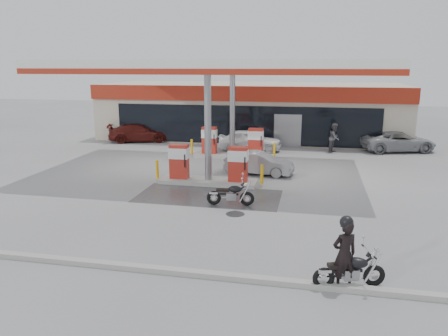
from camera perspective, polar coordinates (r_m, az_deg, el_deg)
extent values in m
plane|color=gray|center=(18.54, -3.52, -3.60)|extent=(90.00, 90.00, 0.00)
cube|color=#4C4C4F|center=(18.42, -2.02, -3.69)|extent=(6.00, 3.00, 0.00)
cylinder|color=#38383A|center=(16.26, 1.47, -6.02)|extent=(0.70, 0.70, 0.01)
cube|color=gray|center=(12.35, -12.26, -12.51)|extent=(28.00, 0.25, 0.15)
cube|color=#BDB59E|center=(33.60, 3.65, 7.54)|extent=(22.00, 8.00, 4.00)
cube|color=black|center=(29.72, 2.52, 5.62)|extent=(18.00, 0.10, 2.60)
cube|color=maroon|center=(29.44, 2.54, 9.66)|extent=(22.00, 0.25, 1.00)
cube|color=navy|center=(29.10, 16.43, 9.09)|extent=(3.50, 0.12, 0.80)
cube|color=gray|center=(29.40, 8.30, 4.82)|extent=(1.80, 0.14, 2.20)
cube|color=silver|center=(22.60, -0.31, 13.11)|extent=(16.00, 10.00, 0.60)
cube|color=maroon|center=(17.79, -3.72, 12.43)|extent=(16.00, 0.12, 0.24)
cube|color=maroon|center=(27.46, 1.90, 12.78)|extent=(16.00, 0.12, 0.24)
cylinder|color=gray|center=(19.87, -2.11, 5.23)|extent=(0.32, 0.32, 5.00)
cylinder|color=gray|center=(25.69, 1.10, 7.09)|extent=(0.32, 0.32, 5.00)
cube|color=#9E9E99|center=(20.38, -2.05, -1.75)|extent=(4.50, 1.30, 0.18)
cube|color=#A7261B|center=(20.54, -5.87, 0.86)|extent=(0.85, 0.48, 1.60)
cube|color=#A7261B|center=(19.88, 1.85, 0.51)|extent=(0.85, 0.48, 1.60)
cube|color=silver|center=(20.45, -5.90, 1.96)|extent=(0.88, 0.52, 0.50)
cube|color=silver|center=(19.80, 1.86, 1.64)|extent=(0.88, 0.52, 0.50)
cylinder|color=#E2A50C|center=(20.99, -8.71, -0.18)|extent=(0.14, 0.14, 0.90)
cylinder|color=#E2A50C|center=(19.83, 4.97, -0.87)|extent=(0.14, 0.14, 0.90)
cube|color=#9E9E99|center=(26.08, 1.08, 1.62)|extent=(4.50, 1.30, 0.18)
cube|color=#A7261B|center=(26.21, -1.93, 3.65)|extent=(0.85, 0.48, 1.60)
cube|color=#A7261B|center=(25.70, 4.16, 3.43)|extent=(0.85, 0.48, 1.60)
cube|color=silver|center=(26.14, -1.93, 4.52)|extent=(0.88, 0.52, 0.50)
cube|color=silver|center=(25.63, 4.18, 4.31)|extent=(0.88, 0.52, 0.50)
cylinder|color=#E2A50C|center=(26.56, -4.23, 2.79)|extent=(0.14, 0.14, 0.90)
cylinder|color=#E2A50C|center=(25.66, 6.58, 2.36)|extent=(0.14, 0.14, 0.90)
torus|color=black|center=(11.79, 19.02, -13.15)|extent=(0.58, 0.30, 0.56)
torus|color=black|center=(11.34, 12.88, -13.85)|extent=(0.58, 0.30, 0.56)
cube|color=gray|center=(11.53, 16.21, -13.16)|extent=(0.43, 0.33, 0.28)
cube|color=black|center=(11.44, 15.57, -12.81)|extent=(0.83, 0.34, 0.08)
ellipsoid|color=black|center=(11.45, 16.98, -11.74)|extent=(0.59, 0.45, 0.26)
cube|color=black|center=(11.31, 14.72, -12.23)|extent=(0.56, 0.37, 0.09)
cylinder|color=silver|center=(11.45, 18.40, -10.31)|extent=(0.25, 0.69, 0.03)
sphere|color=silver|center=(11.54, 18.88, -10.77)|extent=(0.17, 0.17, 0.17)
cylinder|color=silver|center=(11.52, 13.71, -13.54)|extent=(0.83, 0.33, 0.08)
imported|color=black|center=(11.24, 15.44, -10.85)|extent=(0.77, 0.67, 1.77)
torus|color=black|center=(17.14, 3.03, -4.02)|extent=(0.58, 0.20, 0.57)
torus|color=black|center=(17.23, -1.35, -3.91)|extent=(0.58, 0.20, 0.57)
cube|color=gray|center=(17.15, 0.96, -3.73)|extent=(0.40, 0.27, 0.29)
cube|color=black|center=(17.13, 0.49, -3.41)|extent=(0.86, 0.20, 0.08)
ellipsoid|color=black|center=(17.05, 1.45, -2.76)|extent=(0.56, 0.37, 0.27)
cube|color=black|center=(17.10, -0.15, -2.91)|extent=(0.55, 0.29, 0.10)
cylinder|color=silver|center=(16.96, 2.41, -1.86)|extent=(0.12, 0.72, 0.03)
sphere|color=silver|center=(16.99, 2.79, -2.24)|extent=(0.17, 0.17, 0.17)
cylinder|color=silver|center=(17.34, -0.58, -3.86)|extent=(0.86, 0.18, 0.08)
imported|color=white|center=(27.99, 3.38, 3.65)|extent=(4.18, 2.04, 1.37)
imported|color=#4E4E52|center=(28.28, 14.23, 3.85)|extent=(0.97, 1.08, 1.84)
imported|color=gray|center=(22.00, 4.60, 0.62)|extent=(3.53, 1.53, 1.13)
imported|color=#4C1410|center=(31.92, -10.97, 4.55)|extent=(4.74, 3.11, 1.28)
imported|color=#989B9F|center=(29.95, 21.78, 3.27)|extent=(5.02, 3.36, 1.28)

